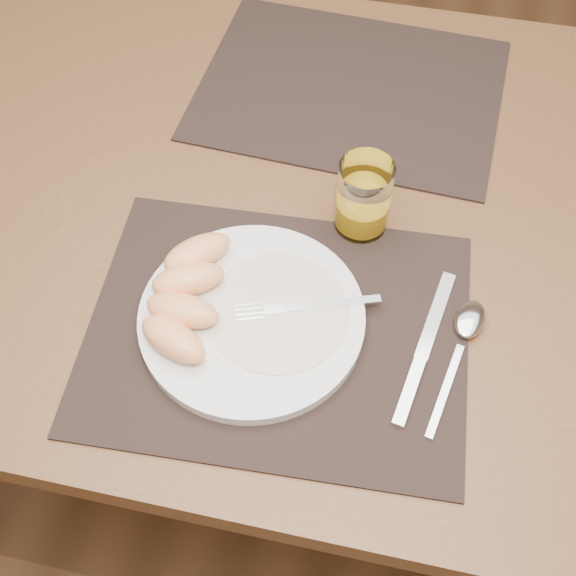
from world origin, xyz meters
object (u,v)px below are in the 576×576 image
at_px(placemat_near, 278,330).
at_px(juice_glass, 363,200).
at_px(plate, 252,318).
at_px(fork, 295,307).
at_px(placemat_far, 350,89).
at_px(knife, 421,358).
at_px(table, 322,235).
at_px(spoon, 466,329).

relative_size(placemat_near, juice_glass, 4.29).
relative_size(plate, fork, 1.58).
distance_m(placemat_far, knife, 0.47).
relative_size(placemat_far, plate, 1.67).
bearing_deg(table, placemat_near, -94.04).
xyz_separation_m(placemat_far, fork, (0.00, -0.42, 0.02)).
xyz_separation_m(placemat_near, juice_glass, (0.07, 0.18, 0.05)).
height_order(table, knife, knife).
relative_size(placemat_near, fork, 2.64).
height_order(table, placemat_near, placemat_near).
xyz_separation_m(placemat_near, knife, (0.17, -0.00, 0.00)).
relative_size(placemat_far, knife, 2.05).
distance_m(fork, juice_glass, 0.17).
relative_size(fork, knife, 0.78).
bearing_deg(knife, placemat_far, 109.29).
relative_size(table, spoon, 7.31).
relative_size(fork, juice_glass, 1.63).
bearing_deg(fork, placemat_near, -123.94).
distance_m(placemat_far, fork, 0.42).
bearing_deg(juice_glass, table, 145.56).
height_order(table, fork, fork).
height_order(plate, spoon, plate).
bearing_deg(placemat_far, spoon, -62.71).
bearing_deg(placemat_far, placemat_near, -91.97).
distance_m(placemat_far, spoon, 0.45).
bearing_deg(juice_glass, plate, -120.38).
relative_size(placemat_near, knife, 2.05).
relative_size(knife, spoon, 1.14).
bearing_deg(plate, placemat_near, -9.01).
relative_size(table, knife, 6.39).
height_order(placemat_near, juice_glass, juice_glass).
xyz_separation_m(placemat_near, fork, (0.02, 0.02, 0.02)).
xyz_separation_m(table, plate, (-0.05, -0.21, 0.10)).
height_order(plate, knife, plate).
height_order(knife, juice_glass, juice_glass).
bearing_deg(placemat_near, plate, 170.99).
distance_m(placemat_near, juice_glass, 0.20).
distance_m(placemat_near, plate, 0.03).
bearing_deg(placemat_near, spoon, 11.34).
xyz_separation_m(knife, juice_glass, (-0.10, 0.19, 0.04)).
bearing_deg(spoon, table, 139.20).
distance_m(fork, knife, 0.16).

